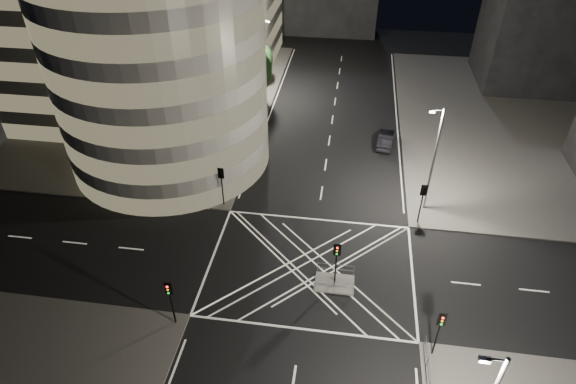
% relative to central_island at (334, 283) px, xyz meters
% --- Properties ---
extents(ground, '(120.00, 120.00, 0.00)m').
position_rel_central_island_xyz_m(ground, '(-2.00, 1.50, -0.07)').
color(ground, black).
rests_on(ground, ground).
extents(sidewalk_far_left, '(42.00, 42.00, 0.15)m').
position_rel_central_island_xyz_m(sidewalk_far_left, '(-31.00, 28.50, 0.00)').
color(sidewalk_far_left, '#54514E').
rests_on(sidewalk_far_left, ground).
extents(central_island, '(3.00, 2.00, 0.15)m').
position_rel_central_island_xyz_m(central_island, '(0.00, 0.00, 0.00)').
color(central_island, slate).
rests_on(central_island, ground).
extents(office_tower_curved, '(30.00, 29.00, 27.20)m').
position_rel_central_island_xyz_m(office_tower_curved, '(-22.74, 20.24, 12.58)').
color(office_tower_curved, '#999791').
rests_on(office_tower_curved, sidewalk_far_left).
extents(building_right_far, '(14.00, 12.00, 15.00)m').
position_rel_central_island_xyz_m(building_right_far, '(24.00, 41.50, 7.58)').
color(building_right_far, black).
rests_on(building_right_far, sidewalk_far_right).
extents(tree_a, '(4.10, 4.10, 6.26)m').
position_rel_central_island_xyz_m(tree_a, '(-12.50, 10.50, 3.97)').
color(tree_a, black).
rests_on(tree_a, sidewalk_far_left).
extents(tree_b, '(4.22, 4.22, 6.70)m').
position_rel_central_island_xyz_m(tree_b, '(-12.50, 16.50, 4.34)').
color(tree_b, black).
rests_on(tree_b, sidewalk_far_left).
extents(tree_c, '(3.72, 3.72, 6.11)m').
position_rel_central_island_xyz_m(tree_c, '(-12.50, 22.50, 4.04)').
color(tree_c, black).
rests_on(tree_c, sidewalk_far_left).
extents(tree_d, '(5.64, 5.64, 8.20)m').
position_rel_central_island_xyz_m(tree_d, '(-12.50, 28.50, 5.03)').
color(tree_d, black).
rests_on(tree_d, sidewalk_far_left).
extents(tree_e, '(3.77, 3.77, 5.95)m').
position_rel_central_island_xyz_m(tree_e, '(-12.50, 34.50, 3.85)').
color(tree_e, black).
rests_on(tree_e, sidewalk_far_left).
extents(traffic_signal_fl, '(0.55, 0.22, 4.00)m').
position_rel_central_island_xyz_m(traffic_signal_fl, '(-10.80, 8.30, 2.84)').
color(traffic_signal_fl, black).
rests_on(traffic_signal_fl, sidewalk_far_left).
extents(traffic_signal_nl, '(0.55, 0.22, 4.00)m').
position_rel_central_island_xyz_m(traffic_signal_nl, '(-10.80, -5.30, 2.84)').
color(traffic_signal_nl, black).
rests_on(traffic_signal_nl, sidewalk_near_left).
extents(traffic_signal_fr, '(0.55, 0.22, 4.00)m').
position_rel_central_island_xyz_m(traffic_signal_fr, '(6.80, 8.30, 2.84)').
color(traffic_signal_fr, black).
rests_on(traffic_signal_fr, sidewalk_far_right).
extents(traffic_signal_nr, '(0.55, 0.22, 4.00)m').
position_rel_central_island_xyz_m(traffic_signal_nr, '(6.80, -5.30, 2.84)').
color(traffic_signal_nr, black).
rests_on(traffic_signal_nr, sidewalk_near_right).
extents(traffic_signal_island, '(0.55, 0.22, 4.00)m').
position_rel_central_island_xyz_m(traffic_signal_island, '(0.00, 0.00, 2.84)').
color(traffic_signal_island, black).
rests_on(traffic_signal_island, central_island).
extents(street_lamp_left_near, '(1.25, 0.25, 10.00)m').
position_rel_central_island_xyz_m(street_lamp_left_near, '(-11.44, 13.50, 5.47)').
color(street_lamp_left_near, slate).
rests_on(street_lamp_left_near, sidewalk_far_left).
extents(street_lamp_left_far, '(1.25, 0.25, 10.00)m').
position_rel_central_island_xyz_m(street_lamp_left_far, '(-11.44, 31.50, 5.47)').
color(street_lamp_left_far, slate).
rests_on(street_lamp_left_far, sidewalk_far_left).
extents(street_lamp_right_far, '(1.25, 0.25, 10.00)m').
position_rel_central_island_xyz_m(street_lamp_right_far, '(7.44, 10.50, 5.47)').
color(street_lamp_right_far, slate).
rests_on(street_lamp_right_far, sidewalk_far_right).
extents(railing_island_south, '(2.80, 0.06, 1.10)m').
position_rel_central_island_xyz_m(railing_island_south, '(0.00, -0.90, 0.62)').
color(railing_island_south, slate).
rests_on(railing_island_south, central_island).
extents(railing_island_north, '(2.80, 0.06, 1.10)m').
position_rel_central_island_xyz_m(railing_island_north, '(0.00, 0.90, 0.62)').
color(railing_island_north, slate).
rests_on(railing_island_north, central_island).
extents(sedan, '(2.13, 4.71, 1.50)m').
position_rel_central_island_xyz_m(sedan, '(4.18, 21.36, 0.67)').
color(sedan, black).
rests_on(sedan, ground).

